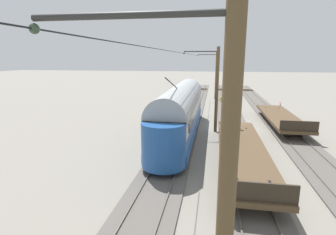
{
  "coord_description": "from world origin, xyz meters",
  "views": [
    {
      "loc": [
        1.93,
        24.9,
        6.45
      ],
      "look_at": [
        5.51,
        4.48,
        1.78
      ],
      "focal_mm": 28.13,
      "sensor_mm": 36.0,
      "label": 1
    }
  ],
  "objects_px": {
    "spare_tie_stack": "(161,119)",
    "switch_stand": "(280,107)",
    "catenary_pole_foreground": "(216,75)",
    "track_end_bumper": "(227,99)",
    "flatcar_far_siding": "(281,117)",
    "catenary_pole_mid_near": "(216,88)",
    "catenary_pole_mid_far": "(219,226)",
    "vintage_streetcar": "(181,110)",
    "flatcar_adjacent": "(243,150)"
  },
  "relations": [
    {
      "from": "flatcar_adjacent",
      "to": "spare_tie_stack",
      "type": "xyz_separation_m",
      "value": [
        7.29,
        -9.88,
        -0.59
      ]
    },
    {
      "from": "vintage_streetcar",
      "to": "catenary_pole_foreground",
      "type": "distance_m",
      "value": 21.67
    },
    {
      "from": "spare_tie_stack",
      "to": "flatcar_adjacent",
      "type": "bearing_deg",
      "value": 126.42
    },
    {
      "from": "flatcar_adjacent",
      "to": "catenary_pole_mid_near",
      "type": "height_order",
      "value": "catenary_pole_mid_near"
    },
    {
      "from": "catenary_pole_foreground",
      "to": "catenary_pole_mid_far",
      "type": "relative_size",
      "value": 1.0
    },
    {
      "from": "vintage_streetcar",
      "to": "flatcar_far_siding",
      "type": "relative_size",
      "value": 1.48
    },
    {
      "from": "catenary_pole_mid_far",
      "to": "switch_stand",
      "type": "bearing_deg",
      "value": -104.79
    },
    {
      "from": "flatcar_far_siding",
      "to": "spare_tie_stack",
      "type": "distance_m",
      "value": 11.92
    },
    {
      "from": "flatcar_adjacent",
      "to": "spare_tie_stack",
      "type": "relative_size",
      "value": 5.62
    },
    {
      "from": "vintage_streetcar",
      "to": "track_end_bumper",
      "type": "relative_size",
      "value": 9.75
    },
    {
      "from": "catenary_pole_mid_far",
      "to": "spare_tie_stack",
      "type": "distance_m",
      "value": 23.31
    },
    {
      "from": "flatcar_far_siding",
      "to": "switch_stand",
      "type": "relative_size",
      "value": 9.58
    },
    {
      "from": "flatcar_adjacent",
      "to": "catenary_pole_mid_near",
      "type": "distance_m",
      "value": 7.9
    },
    {
      "from": "flatcar_far_siding",
      "to": "catenary_pole_mid_near",
      "type": "relative_size",
      "value": 1.59
    },
    {
      "from": "switch_stand",
      "to": "track_end_bumper",
      "type": "height_order",
      "value": "switch_stand"
    },
    {
      "from": "vintage_streetcar",
      "to": "catenary_pole_foreground",
      "type": "bearing_deg",
      "value": -97.53
    },
    {
      "from": "flatcar_adjacent",
      "to": "switch_stand",
      "type": "distance_m",
      "value": 18.09
    },
    {
      "from": "switch_stand",
      "to": "track_end_bumper",
      "type": "xyz_separation_m",
      "value": [
        6.02,
        -7.18,
        -0.3
      ]
    },
    {
      "from": "flatcar_far_siding",
      "to": "switch_stand",
      "type": "bearing_deg",
      "value": -101.93
    },
    {
      "from": "catenary_pole_mid_near",
      "to": "track_end_bumper",
      "type": "height_order",
      "value": "catenary_pole_mid_near"
    },
    {
      "from": "vintage_streetcar",
      "to": "catenary_pole_foreground",
      "type": "xyz_separation_m",
      "value": [
        -2.83,
        -21.42,
        1.63
      ]
    },
    {
      "from": "vintage_streetcar",
      "to": "track_end_bumper",
      "type": "height_order",
      "value": "vintage_streetcar"
    },
    {
      "from": "vintage_streetcar",
      "to": "spare_tie_stack",
      "type": "xyz_separation_m",
      "value": [
        2.68,
        -4.67,
        -1.99
      ]
    },
    {
      "from": "vintage_streetcar",
      "to": "flatcar_far_siding",
      "type": "bearing_deg",
      "value": -150.83
    },
    {
      "from": "track_end_bumper",
      "to": "spare_tie_stack",
      "type": "bearing_deg",
      "value": 63.07
    },
    {
      "from": "spare_tie_stack",
      "to": "catenary_pole_mid_far",
      "type": "bearing_deg",
      "value": 103.86
    },
    {
      "from": "flatcar_adjacent",
      "to": "catenary_pole_mid_far",
      "type": "xyz_separation_m",
      "value": [
        1.77,
        12.47,
        3.03
      ]
    },
    {
      "from": "flatcar_adjacent",
      "to": "catenary_pole_mid_near",
      "type": "bearing_deg",
      "value": -75.94
    },
    {
      "from": "catenary_pole_foreground",
      "to": "track_end_bumper",
      "type": "bearing_deg",
      "value": 126.51
    },
    {
      "from": "spare_tie_stack",
      "to": "switch_stand",
      "type": "bearing_deg",
      "value": -151.67
    },
    {
      "from": "flatcar_adjacent",
      "to": "switch_stand",
      "type": "relative_size",
      "value": 10.92
    },
    {
      "from": "spare_tie_stack",
      "to": "vintage_streetcar",
      "type": "bearing_deg",
      "value": 119.86
    },
    {
      "from": "catenary_pole_mid_far",
      "to": "spare_tie_stack",
      "type": "relative_size",
      "value": 3.1
    },
    {
      "from": "flatcar_far_siding",
      "to": "catenary_pole_foreground",
      "type": "distance_m",
      "value": 17.75
    },
    {
      "from": "catenary_pole_mid_far",
      "to": "track_end_bumper",
      "type": "bearing_deg",
      "value": -92.77
    },
    {
      "from": "vintage_streetcar",
      "to": "flatcar_adjacent",
      "type": "xyz_separation_m",
      "value": [
        -4.61,
        5.21,
        -1.4
      ]
    },
    {
      "from": "flatcar_far_siding",
      "to": "switch_stand",
      "type": "distance_m",
      "value": 6.86
    },
    {
      "from": "catenary_pole_mid_far",
      "to": "switch_stand",
      "type": "height_order",
      "value": "catenary_pole_mid_far"
    },
    {
      "from": "catenary_pole_mid_near",
      "to": "spare_tie_stack",
      "type": "xyz_separation_m",
      "value": [
        5.52,
        -2.8,
        -3.62
      ]
    },
    {
      "from": "vintage_streetcar",
      "to": "catenary_pole_mid_near",
      "type": "xyz_separation_m",
      "value": [
        -2.83,
        -1.87,
        1.63
      ]
    },
    {
      "from": "catenary_pole_mid_far",
      "to": "switch_stand",
      "type": "relative_size",
      "value": 6.01
    },
    {
      "from": "flatcar_adjacent",
      "to": "switch_stand",
      "type": "xyz_separation_m",
      "value": [
        -6.02,
        -17.06,
        -0.16
      ]
    },
    {
      "from": "vintage_streetcar",
      "to": "switch_stand",
      "type": "bearing_deg",
      "value": -131.89
    },
    {
      "from": "vintage_streetcar",
      "to": "catenary_pole_mid_near",
      "type": "distance_m",
      "value": 3.77
    },
    {
      "from": "flatcar_far_siding",
      "to": "catenary_pole_mid_far",
      "type": "distance_m",
      "value": 23.89
    },
    {
      "from": "flatcar_far_siding",
      "to": "catenary_pole_mid_far",
      "type": "relative_size",
      "value": 1.59
    },
    {
      "from": "catenary_pole_mid_near",
      "to": "switch_stand",
      "type": "xyz_separation_m",
      "value": [
        -7.8,
        -9.98,
        -3.19
      ]
    },
    {
      "from": "switch_stand",
      "to": "track_end_bumper",
      "type": "bearing_deg",
      "value": -49.99
    },
    {
      "from": "flatcar_far_siding",
      "to": "catenary_pole_mid_far",
      "type": "height_order",
      "value": "catenary_pole_mid_far"
    },
    {
      "from": "vintage_streetcar",
      "to": "spare_tie_stack",
      "type": "height_order",
      "value": "vintage_streetcar"
    }
  ]
}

